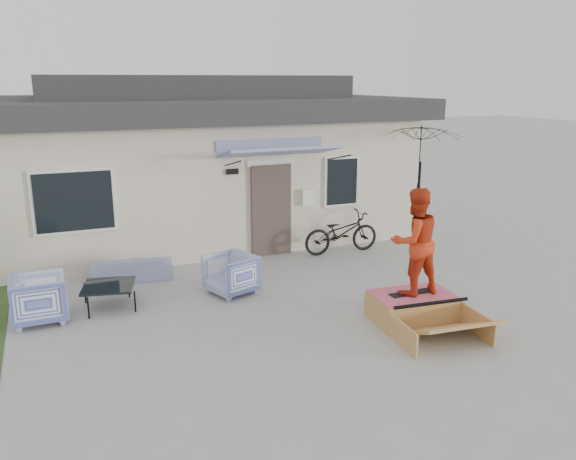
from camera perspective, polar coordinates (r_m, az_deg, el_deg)
name	(u,v)px	position (r m, az deg, el deg)	size (l,w,h in m)	color
ground	(315,338)	(9.28, 2.64, -10.59)	(90.00, 90.00, 0.00)	#9A9A95
house	(190,156)	(16.11, -9.63, 7.24)	(10.80, 8.49, 4.10)	beige
loveseat	(132,264)	(12.18, -15.16, -3.28)	(1.61, 0.47, 0.63)	#3F4A9C
armchair_left	(39,296)	(10.57, -23.30, -6.03)	(0.86, 0.80, 0.88)	#3F4A9C
armchair_right	(231,272)	(11.01, -5.65, -4.16)	(0.81, 0.76, 0.84)	#3F4A9C
coffee_table	(109,296)	(10.83, -17.18, -6.24)	(0.87, 0.87, 0.43)	black
bicycle	(341,228)	(13.53, 5.28, 0.18)	(0.65, 1.86, 1.19)	black
patio_umbrella	(420,176)	(13.96, 12.85, 5.17)	(1.98, 1.85, 2.20)	black
skate_ramp	(412,307)	(10.08, 12.15, -7.42)	(1.34, 1.79, 0.45)	#AA7840
skateboard	(412,292)	(10.03, 12.10, -6.01)	(0.81, 0.20, 0.05)	black
skater	(415,240)	(9.75, 12.39, -0.93)	(0.88, 0.68, 1.79)	red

